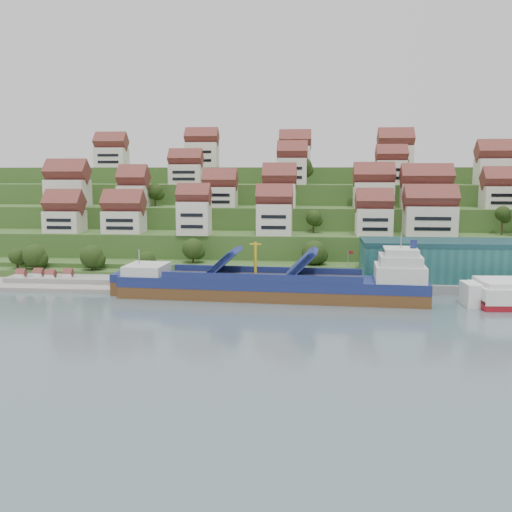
# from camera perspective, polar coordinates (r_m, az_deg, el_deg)

# --- Properties ---
(ground) EXTENTS (300.00, 300.00, 0.00)m
(ground) POSITION_cam_1_polar(r_m,az_deg,el_deg) (132.88, 1.61, -4.32)
(ground) COLOR slate
(ground) RESTS_ON ground
(quay) EXTENTS (180.00, 14.00, 2.20)m
(quay) POSITION_cam_1_polar(r_m,az_deg,el_deg) (147.53, 9.78, -2.73)
(quay) COLOR gray
(quay) RESTS_ON ground
(pebble_beach) EXTENTS (45.00, 20.00, 1.00)m
(pebble_beach) POSITION_cam_1_polar(r_m,az_deg,el_deg) (158.76, -19.49, -2.53)
(pebble_beach) COLOR gray
(pebble_beach) RESTS_ON ground
(hillside) EXTENTS (260.00, 128.00, 31.00)m
(hillside) POSITION_cam_1_polar(r_m,az_deg,el_deg) (233.80, 3.28, 3.81)
(hillside) COLOR #2D4C1E
(hillside) RESTS_ON ground
(hillside_village) EXTENTS (158.83, 61.58, 29.27)m
(hillside_village) POSITION_cam_1_polar(r_m,az_deg,el_deg) (187.50, 4.12, 6.59)
(hillside_village) COLOR silver
(hillside_village) RESTS_ON ground
(hillside_trees) EXTENTS (140.89, 62.57, 31.36)m
(hillside_trees) POSITION_cam_1_polar(r_m,az_deg,el_deg) (173.67, -2.71, 3.95)
(hillside_trees) COLOR #253D14
(hillside_trees) RESTS_ON ground
(warehouse) EXTENTS (60.00, 15.00, 10.00)m
(warehouse) POSITION_cam_1_polar(r_m,az_deg,el_deg) (154.32, 21.71, -0.42)
(warehouse) COLOR #215A58
(warehouse) RESTS_ON quay
(flagpole) EXTENTS (1.28, 0.16, 8.00)m
(flagpole) POSITION_cam_1_polar(r_m,az_deg,el_deg) (141.48, 9.23, -0.81)
(flagpole) COLOR gray
(flagpole) RESTS_ON quay
(beach_huts) EXTENTS (14.40, 3.70, 2.20)m
(beach_huts) POSITION_cam_1_polar(r_m,az_deg,el_deg) (158.22, -20.36, -2.02)
(beach_huts) COLOR white
(beach_huts) RESTS_ON pebble_beach
(cargo_ship) EXTENTS (71.57, 15.15, 15.67)m
(cargo_ship) POSITION_cam_1_polar(r_m,az_deg,el_deg) (132.58, 2.36, -3.01)
(cargo_ship) COLOR brown
(cargo_ship) RESTS_ON ground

